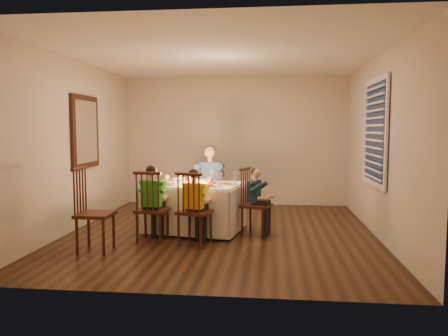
# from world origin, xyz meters

# --- Properties ---
(ground) EXTENTS (5.00, 5.00, 0.00)m
(ground) POSITION_xyz_m (0.00, 0.00, 0.00)
(ground) COLOR black
(ground) RESTS_ON ground
(wall_left) EXTENTS (0.02, 5.00, 2.60)m
(wall_left) POSITION_xyz_m (-2.25, 0.00, 1.30)
(wall_left) COLOR beige
(wall_left) RESTS_ON ground
(wall_right) EXTENTS (0.02, 5.00, 2.60)m
(wall_right) POSITION_xyz_m (2.25, 0.00, 1.30)
(wall_right) COLOR beige
(wall_right) RESTS_ON ground
(wall_back) EXTENTS (4.50, 0.02, 2.60)m
(wall_back) POSITION_xyz_m (0.00, 2.50, 1.30)
(wall_back) COLOR beige
(wall_back) RESTS_ON ground
(ceiling) EXTENTS (5.00, 5.00, 0.00)m
(ceiling) POSITION_xyz_m (0.00, 0.00, 2.60)
(ceiling) COLOR white
(ceiling) RESTS_ON wall_back
(dining_table) EXTENTS (1.54, 1.23, 0.69)m
(dining_table) POSITION_xyz_m (-0.42, 0.06, 0.52)
(dining_table) COLOR white
(dining_table) RESTS_ON ground
(chair_adult) EXTENTS (0.42, 0.41, 0.99)m
(chair_adult) POSITION_xyz_m (-0.28, 0.79, 0.00)
(chair_adult) COLOR black
(chair_adult) RESTS_ON ground
(chair_near_left) EXTENTS (0.44, 0.42, 0.99)m
(chair_near_left) POSITION_xyz_m (-0.88, -0.62, 0.00)
(chair_near_left) COLOR black
(chair_near_left) RESTS_ON ground
(chair_near_right) EXTENTS (0.50, 0.49, 0.99)m
(chair_near_right) POSITION_xyz_m (-0.28, -0.70, 0.00)
(chair_near_right) COLOR black
(chair_near_right) RESTS_ON ground
(chair_end) EXTENTS (0.50, 0.51, 0.99)m
(chair_end) POSITION_xyz_m (0.53, -0.10, 0.00)
(chair_end) COLOR black
(chair_end) RESTS_ON ground
(chair_extra) EXTENTS (0.43, 0.45, 1.08)m
(chair_extra) POSITION_xyz_m (-1.46, -1.18, 0.00)
(chair_extra) COLOR black
(chair_extra) RESTS_ON ground
(adult) EXTENTS (0.49, 0.45, 1.27)m
(adult) POSITION_xyz_m (-0.28, 0.79, 0.00)
(adult) COLOR #31487B
(adult) RESTS_ON ground
(child_green) EXTENTS (0.37, 0.35, 1.05)m
(child_green) POSITION_xyz_m (-0.88, -0.62, 0.00)
(child_green) COLOR green
(child_green) RESTS_ON ground
(child_yellow) EXTENTS (0.40, 0.38, 1.02)m
(child_yellow) POSITION_xyz_m (-0.28, -0.70, 0.00)
(child_yellow) COLOR yellow
(child_yellow) RESTS_ON ground
(child_teal) EXTENTS (0.36, 0.37, 0.98)m
(child_teal) POSITION_xyz_m (0.53, -0.10, 0.00)
(child_teal) COLOR #18313D
(child_teal) RESTS_ON ground
(setting_adult) EXTENTS (0.30, 0.30, 0.02)m
(setting_adult) POSITION_xyz_m (-0.36, 0.32, 0.73)
(setting_adult) COLOR white
(setting_adult) RESTS_ON dining_table
(setting_green) EXTENTS (0.30, 0.30, 0.02)m
(setting_green) POSITION_xyz_m (-0.74, -0.16, 0.73)
(setting_green) COLOR white
(setting_green) RESTS_ON dining_table
(setting_yellow) EXTENTS (0.30, 0.30, 0.02)m
(setting_yellow) POSITION_xyz_m (-0.17, -0.24, 0.73)
(setting_yellow) COLOR white
(setting_yellow) RESTS_ON dining_table
(setting_teal) EXTENTS (0.30, 0.30, 0.02)m
(setting_teal) POSITION_xyz_m (0.04, 0.01, 0.73)
(setting_teal) COLOR white
(setting_teal) RESTS_ON dining_table
(candle_left) EXTENTS (0.06, 0.06, 0.10)m
(candle_left) POSITION_xyz_m (-0.47, 0.06, 0.77)
(candle_left) COLOR silver
(candle_left) RESTS_ON dining_table
(candle_right) EXTENTS (0.06, 0.06, 0.10)m
(candle_right) POSITION_xyz_m (-0.36, 0.05, 0.77)
(candle_right) COLOR silver
(candle_right) RESTS_ON dining_table
(squash) EXTENTS (0.09, 0.09, 0.09)m
(squash) POSITION_xyz_m (-0.93, 0.44, 0.77)
(squash) COLOR #FBF842
(squash) RESTS_ON dining_table
(orange_fruit) EXTENTS (0.08, 0.08, 0.08)m
(orange_fruit) POSITION_xyz_m (-0.17, 0.06, 0.76)
(orange_fruit) COLOR orange
(orange_fruit) RESTS_ON dining_table
(serving_bowl) EXTENTS (0.24, 0.24, 0.05)m
(serving_bowl) POSITION_xyz_m (-0.72, 0.37, 0.75)
(serving_bowl) COLOR white
(serving_bowl) RESTS_ON dining_table
(wall_mirror) EXTENTS (0.06, 0.95, 1.15)m
(wall_mirror) POSITION_xyz_m (-2.22, 0.30, 1.50)
(wall_mirror) COLOR black
(wall_mirror) RESTS_ON wall_left
(window_blinds) EXTENTS (0.07, 1.34, 1.54)m
(window_blinds) POSITION_xyz_m (2.21, 0.10, 1.50)
(window_blinds) COLOR black
(window_blinds) RESTS_ON wall_right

